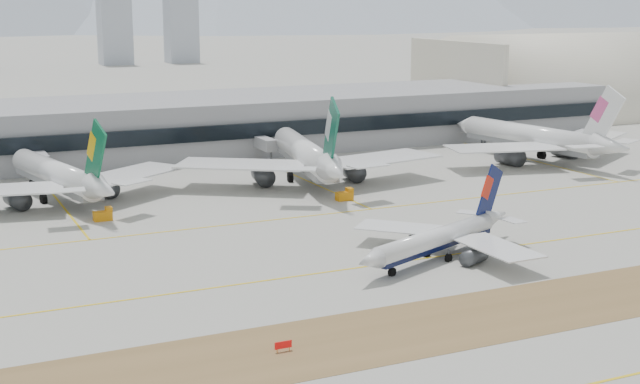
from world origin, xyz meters
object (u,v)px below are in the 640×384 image
widebody_cathay (307,157)px  widebody_china_air (536,139)px  terminal (160,126)px  hangar (555,115)px  taxiing_airliner (441,238)px  widebody_eva (60,177)px

widebody_cathay → widebody_china_air: size_ratio=1.02×
terminal → hangar: hangar is taller
taxiing_airliner → hangar: 198.39m
taxiing_airliner → widebody_china_air: 98.66m
widebody_cathay → widebody_china_air: 66.34m
widebody_cathay → hangar: (133.83, 74.02, -5.90)m
taxiing_airliner → widebody_eva: size_ratio=0.71×
widebody_cathay → terminal: size_ratio=0.22×
taxiing_airliner → widebody_china_air: widebody_china_air is taller
terminal → hangar: (154.56, 20.16, -7.37)m
taxiing_airliner → widebody_cathay: (5.87, 66.80, 2.67)m
widebody_cathay → hangar: hangar is taller
widebody_china_air → hangar: 100.05m
widebody_china_air → terminal: bearing=50.0°
taxiing_airliner → widebody_eva: bearing=-77.2°
widebody_eva → widebody_china_air: widebody_china_air is taller
taxiing_airliner → hangar: hangar is taller
widebody_cathay → hangar: size_ratio=0.69×
widebody_cathay → taxiing_airliner: bearing=-173.9°
taxiing_airliner → widebody_cathay: size_ratio=0.63×
terminal → widebody_cathay: bearing=-68.9°
widebody_china_air → hangar: bearing=-51.0°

